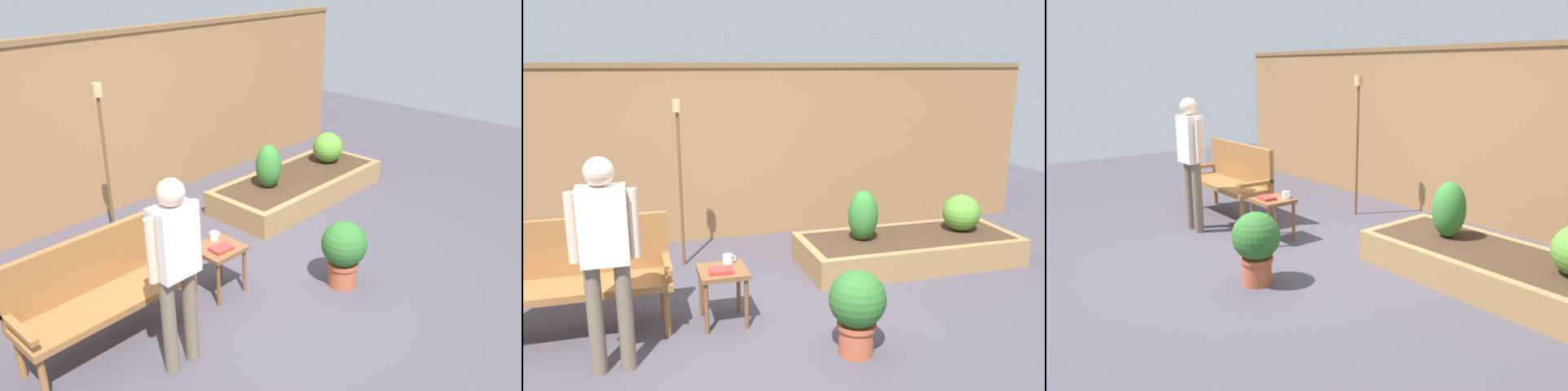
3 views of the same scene
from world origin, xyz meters
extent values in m
plane|color=#47424C|center=(0.00, 0.00, 0.00)|extent=(14.00, 14.00, 0.00)
cube|color=olive|center=(0.00, 2.60, 1.05)|extent=(8.40, 0.10, 2.10)
cube|color=brown|center=(0.00, 2.60, 2.13)|extent=(8.40, 0.14, 0.06)
cylinder|color=#936033|center=(-0.86, 0.53, 0.20)|extent=(0.06, 0.06, 0.40)
cylinder|color=#936033|center=(-0.86, 0.17, 0.20)|extent=(0.06, 0.06, 0.40)
cylinder|color=#936033|center=(-2.18, 0.53, 0.20)|extent=(0.06, 0.06, 0.40)
cylinder|color=#936033|center=(-2.18, 0.17, 0.20)|extent=(0.06, 0.06, 0.40)
cube|color=#936033|center=(-1.52, 0.35, 0.43)|extent=(1.44, 0.48, 0.06)
cube|color=#936033|center=(-1.52, 0.56, 0.70)|extent=(1.44, 0.06, 0.48)
cube|color=#936033|center=(-2.21, 0.35, 0.56)|extent=(0.06, 0.48, 0.04)
cube|color=#936033|center=(-0.83, 0.35, 0.56)|extent=(0.06, 0.48, 0.04)
cylinder|color=brown|center=(-0.22, 0.44, 0.22)|extent=(0.04, 0.04, 0.44)
cylinder|color=brown|center=(-0.22, 0.11, 0.22)|extent=(0.04, 0.04, 0.44)
cylinder|color=brown|center=(-0.55, 0.44, 0.22)|extent=(0.04, 0.04, 0.44)
cylinder|color=brown|center=(-0.55, 0.11, 0.22)|extent=(0.04, 0.04, 0.44)
cube|color=brown|center=(-0.39, 0.28, 0.46)|extent=(0.40, 0.40, 0.04)
cylinder|color=white|center=(-0.32, 0.41, 0.52)|extent=(0.08, 0.08, 0.08)
torus|color=white|center=(-0.27, 0.41, 0.52)|extent=(0.05, 0.01, 0.05)
cube|color=#B2332D|center=(-0.41, 0.22, 0.50)|extent=(0.21, 0.16, 0.03)
cylinder|color=#B75638|center=(0.49, -0.50, 0.11)|extent=(0.27, 0.27, 0.21)
cylinder|color=#B75638|center=(0.49, -0.50, 0.23)|extent=(0.30, 0.30, 0.04)
sphere|color=#2D6628|center=(0.49, -0.50, 0.44)|extent=(0.43, 0.43, 0.43)
cube|color=#997547|center=(1.83, 0.68, 0.15)|extent=(2.40, 0.09, 0.30)
cube|color=#997547|center=(1.83, 1.59, 0.15)|extent=(2.40, 0.09, 0.30)
cube|color=#997547|center=(0.67, 1.13, 0.15)|extent=(0.09, 0.82, 0.30)
cube|color=#422D1E|center=(1.83, 1.13, 0.15)|extent=(2.22, 0.82, 0.30)
cylinder|color=brown|center=(1.29, 1.17, 0.33)|extent=(0.04, 0.04, 0.06)
ellipsoid|color=#33752D|center=(1.29, 1.17, 0.57)|extent=(0.32, 0.32, 0.54)
cylinder|color=brown|center=(-0.57, 1.73, 0.83)|extent=(0.03, 0.03, 1.67)
cylinder|color=tan|center=(-0.57, 1.73, 1.73)|extent=(0.10, 0.10, 0.13)
cylinder|color=#70604C|center=(-1.17, -0.24, 0.41)|extent=(0.11, 0.11, 0.82)
cylinder|color=#70604C|center=(-1.37, -0.24, 0.41)|extent=(0.11, 0.11, 0.82)
cube|color=silver|center=(-1.27, -0.24, 1.09)|extent=(0.32, 0.20, 0.54)
cylinder|color=beige|center=(-1.07, -0.24, 1.09)|extent=(0.07, 0.07, 0.49)
cylinder|color=beige|center=(-1.47, -0.24, 1.09)|extent=(0.07, 0.07, 0.49)
sphere|color=beige|center=(-1.27, -0.24, 1.46)|extent=(0.20, 0.20, 0.20)
camera|label=1|loc=(-3.32, -2.96, 2.92)|focal=37.47mm
camera|label=2|loc=(-1.07, -3.90, 2.15)|focal=37.04mm
camera|label=3|loc=(4.06, -2.76, 1.87)|focal=34.67mm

